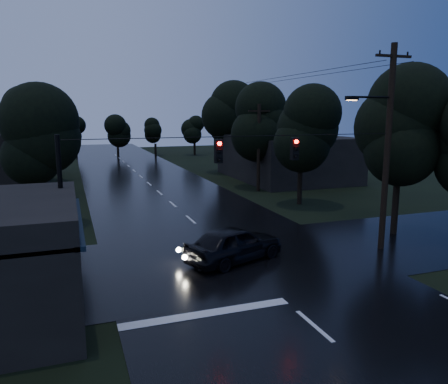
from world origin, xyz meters
TOP-DOWN VIEW (x-y plane):
  - main_road at (0.00, 30.00)m, footprint 12.00×120.00m
  - cross_street at (0.00, 12.00)m, footprint 60.00×9.00m
  - building_far_right at (14.00, 34.00)m, footprint 10.00×14.00m
  - utility_pole_main at (7.41, 11.00)m, footprint 3.50×0.30m
  - utility_pole_far at (8.30, 28.00)m, footprint 2.00×0.30m
  - anchor_pole_left at (-7.50, 11.00)m, footprint 0.18×0.18m
  - span_signals at (0.56, 10.99)m, footprint 15.00×0.37m
  - tree_corner_near at (10.00, 13.00)m, footprint 4.48×4.48m
  - tree_left_a at (-9.00, 22.00)m, footprint 3.92×3.92m
  - tree_left_b at (-9.60, 30.00)m, footprint 4.20×4.20m
  - tree_left_c at (-10.20, 40.00)m, footprint 4.48×4.48m
  - tree_right_a at (9.00, 22.00)m, footprint 4.20×4.20m
  - tree_right_b at (9.60, 30.00)m, footprint 4.48×4.48m
  - tree_right_c at (10.20, 40.00)m, footprint 4.76×4.76m
  - car at (-0.18, 11.74)m, footprint 5.30×3.60m

SIDE VIEW (x-z plane):
  - main_road at x=0.00m, z-range -0.01..0.01m
  - cross_street at x=0.00m, z-range -0.01..0.01m
  - car at x=-0.18m, z-range 0.00..1.68m
  - building_far_right at x=14.00m, z-range 0.00..4.40m
  - anchor_pole_left at x=-7.50m, z-range 0.00..6.00m
  - utility_pole_far at x=8.30m, z-range 0.13..7.63m
  - tree_left_a at x=-9.00m, z-range 1.11..9.37m
  - span_signals at x=0.56m, z-range 4.69..5.80m
  - utility_pole_main at x=7.41m, z-range 0.26..10.26m
  - tree_left_b at x=-9.60m, z-range 1.19..10.04m
  - tree_right_a at x=9.00m, z-range 1.19..10.04m
  - tree_corner_near at x=10.00m, z-range 1.27..10.71m
  - tree_left_c at x=-10.20m, z-range 1.27..10.71m
  - tree_right_b at x=9.60m, z-range 1.27..10.71m
  - tree_right_c at x=10.20m, z-range 1.35..11.38m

